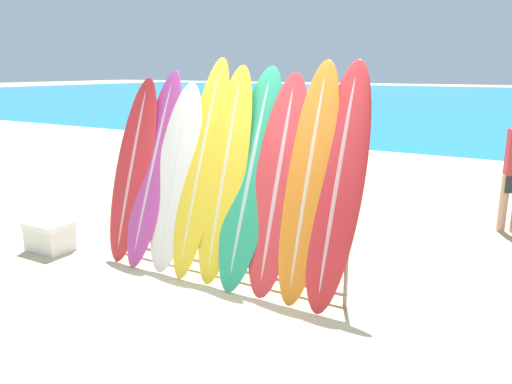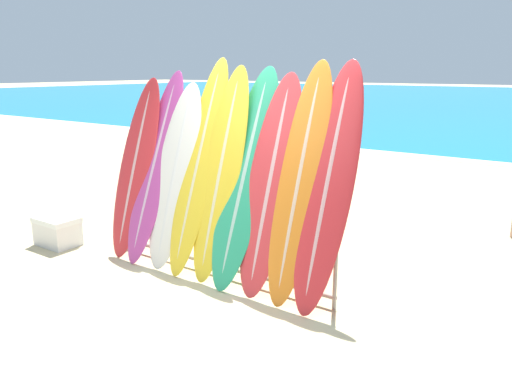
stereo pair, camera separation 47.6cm
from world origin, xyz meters
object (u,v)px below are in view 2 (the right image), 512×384
object	(u,v)px
surfboard_slot_4	(221,173)
surfboard_slot_6	(271,184)
surfboard_slot_7	(300,182)
person_far_left	(348,123)
surfboard_slot_2	(175,175)
surfboard_slot_1	(156,165)
surfboard_rack	(216,238)
surfboard_slot_3	(199,165)
surfboard_slot_8	(328,186)
cooler_box	(57,231)
surfboard_slot_0	(136,167)
person_near_water	(275,136)
person_far_right	(323,146)
surfboard_slot_5	(245,176)

from	to	relation	value
surfboard_slot_4	surfboard_slot_6	xyz separation A→B (m)	(0.66, -0.01, -0.04)
surfboard_slot_7	person_far_left	world-z (taller)	surfboard_slot_7
surfboard_slot_2	surfboard_slot_4	world-z (taller)	surfboard_slot_4
surfboard_slot_1	person_far_left	world-z (taller)	surfboard_slot_1
surfboard_rack	surfboard_slot_4	xyz separation A→B (m)	(0.01, 0.11, 0.74)
surfboard_slot_4	surfboard_slot_7	distance (m)	1.01
surfboard_slot_3	surfboard_slot_8	size ratio (longest dim) A/B	1.02
surfboard_slot_3	cooler_box	distance (m)	2.36
surfboard_slot_0	surfboard_slot_3	distance (m)	1.01
person_far_left	person_near_water	bearing A→B (deg)	129.67
surfboard_slot_7	person_far_right	distance (m)	4.65
surfboard_slot_3	surfboard_slot_6	distance (m)	1.01
surfboard_slot_7	person_near_water	distance (m)	6.12
surfboard_slot_2	surfboard_slot_0	bearing A→B (deg)	179.97
surfboard_slot_0	surfboard_slot_6	distance (m)	2.00
surfboard_rack	surfboard_slot_6	size ratio (longest dim) A/B	1.32
surfboard_slot_6	person_near_water	distance (m)	5.94
person_far_right	cooler_box	world-z (taller)	person_far_right
surfboard_rack	surfboard_slot_7	distance (m)	1.27
surfboard_slot_3	person_far_left	distance (m)	7.97
surfboard_slot_1	surfboard_slot_8	xyz separation A→B (m)	(2.35, 0.00, 0.06)
surfboard_slot_2	person_near_water	size ratio (longest dim) A/B	1.37
surfboard_slot_4	surfboard_slot_7	world-z (taller)	surfboard_slot_7
surfboard_slot_0	person_far_left	distance (m)	7.88
surfboard_rack	surfboard_slot_3	xyz separation A→B (m)	(-0.33, 0.13, 0.78)
surfboard_slot_2	person_far_left	size ratio (longest dim) A/B	1.26
surfboard_slot_6	surfboard_slot_8	bearing A→B (deg)	1.68
person_far_right	cooler_box	bearing A→B (deg)	152.87
surfboard_slot_4	surfboard_slot_5	bearing A→B (deg)	4.68
surfboard_slot_0	surfboard_slot_2	bearing A→B (deg)	-0.03
surfboard_slot_2	person_far_left	distance (m)	7.97
surfboard_slot_8	person_near_water	bearing A→B (deg)	127.24
surfboard_slot_6	person_far_right	distance (m)	4.53
surfboard_slot_5	person_far_right	bearing A→B (deg)	106.27
surfboard_slot_2	cooler_box	size ratio (longest dim) A/B	3.75
surfboard_slot_1	person_far_right	bearing A→B (deg)	88.40
surfboard_slot_2	surfboard_slot_5	xyz separation A→B (m)	(0.98, 0.06, 0.09)
surfboard_rack	surfboard_slot_5	size ratio (longest dim) A/B	1.29
surfboard_slot_5	cooler_box	world-z (taller)	surfboard_slot_5
cooler_box	surfboard_rack	bearing A→B (deg)	10.15
person_far_left	surfboard_slot_4	bearing A→B (deg)	153.66
surfboard_slot_1	surfboard_slot_6	world-z (taller)	surfboard_slot_1
surfboard_slot_1	surfboard_slot_2	bearing A→B (deg)	-6.60
person_far_right	person_far_left	bearing A→B (deg)	7.34
surfboard_slot_2	surfboard_slot_8	world-z (taller)	surfboard_slot_8
person_far_left	cooler_box	bearing A→B (deg)	136.60
surfboard_slot_4	person_far_left	size ratio (longest dim) A/B	1.38
cooler_box	surfboard_slot_8	bearing A→B (deg)	8.33
surfboard_slot_5	surfboard_slot_4	bearing A→B (deg)	-175.32
surfboard_slot_4	surfboard_slot_6	world-z (taller)	surfboard_slot_4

